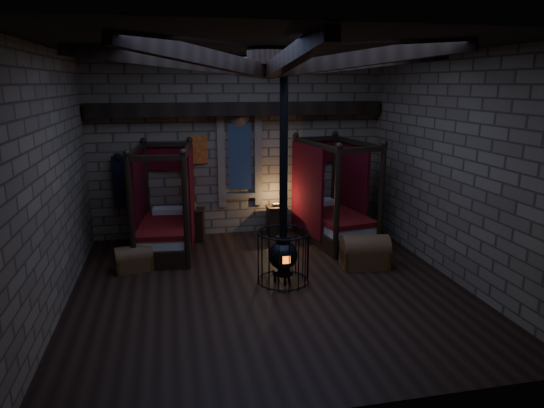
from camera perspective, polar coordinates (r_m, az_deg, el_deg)
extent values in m
cube|color=black|center=(8.99, -0.39, -9.82)|extent=(7.00, 7.00, 0.01)
cube|color=#847054|center=(11.77, -3.87, 6.52)|extent=(7.00, 0.02, 4.20)
cube|color=#847054|center=(5.08, 7.59, -3.70)|extent=(7.00, 0.02, 4.20)
cube|color=#847054|center=(8.40, -24.52, 2.23)|extent=(0.02, 7.00, 4.20)
cube|color=#847054|center=(9.68, 20.38, 4.04)|extent=(0.02, 7.00, 4.20)
cube|color=black|center=(8.24, -0.44, 17.97)|extent=(7.00, 7.00, 0.01)
cube|color=black|center=(11.50, -3.82, 11.10)|extent=(6.86, 0.35, 0.30)
cylinder|color=black|center=(8.23, -0.44, 16.93)|extent=(0.70, 0.70, 0.25)
cube|color=black|center=(11.75, -3.82, 5.52)|extent=(0.55, 0.04, 1.60)
cube|color=maroon|center=(11.63, -8.75, 6.30)|extent=(0.45, 0.03, 0.65)
cube|color=black|center=(11.65, -17.47, 2.59)|extent=(0.30, 0.10, 1.15)
cube|color=black|center=(12.42, 9.20, 3.74)|extent=(0.30, 0.10, 1.15)
cube|color=black|center=(10.96, -12.27, -4.61)|extent=(1.36, 2.29, 0.38)
cube|color=beige|center=(10.87, -12.35, -3.14)|extent=(1.21, 2.11, 0.23)
cube|color=maroon|center=(10.83, -12.39, -2.40)|extent=(1.28, 2.16, 0.11)
cube|color=beige|center=(11.57, -12.01, -0.79)|extent=(0.77, 0.44, 0.15)
cube|color=#56070F|center=(11.61, -12.18, 5.35)|extent=(1.15, 0.17, 0.58)
cylinder|color=black|center=(9.77, -16.26, -1.24)|extent=(0.12, 0.12, 2.31)
cylinder|color=black|center=(11.78, -14.53, 1.44)|extent=(0.12, 0.12, 2.31)
cylinder|color=black|center=(9.63, -10.10, -1.10)|extent=(0.12, 0.12, 2.31)
cylinder|color=black|center=(11.67, -9.43, 1.59)|extent=(0.12, 0.12, 2.31)
cube|color=#56070F|center=(11.07, -15.24, 0.87)|extent=(0.23, 1.57, 2.05)
cube|color=#56070F|center=(10.94, -9.48, 1.03)|extent=(0.23, 1.57, 2.05)
cube|color=black|center=(11.53, 7.29, -3.44)|extent=(1.50, 2.39, 0.39)
cube|color=beige|center=(11.44, 7.33, -2.01)|extent=(1.34, 2.20, 0.24)
cube|color=maroon|center=(11.40, 7.36, -1.28)|extent=(1.41, 2.25, 0.11)
cube|color=beige|center=(12.07, 5.54, 0.16)|extent=(0.80, 0.49, 0.15)
cube|color=#56070F|center=(12.10, 5.06, 6.16)|extent=(1.17, 0.24, 0.59)
cylinder|color=black|center=(10.11, 7.65, -0.14)|extent=(0.12, 0.12, 2.36)
cylinder|color=black|center=(11.98, 2.74, 2.21)|extent=(0.12, 0.12, 2.36)
cylinder|color=black|center=(10.65, 12.73, 0.37)|extent=(0.12, 0.12, 2.36)
cylinder|color=black|center=(12.45, 7.27, 2.56)|extent=(0.12, 0.12, 2.36)
cube|color=#56070F|center=(11.29, 4.13, 1.73)|extent=(0.32, 1.60, 2.09)
cube|color=#56070F|center=(11.81, 9.14, 2.14)|extent=(0.32, 1.60, 2.09)
cube|color=brown|center=(10.10, -15.90, -6.72)|extent=(0.78, 0.56, 0.29)
cylinder|color=brown|center=(10.05, -15.96, -5.94)|extent=(0.78, 0.56, 0.43)
cube|color=#A48532|center=(10.08, -17.77, -6.92)|extent=(0.13, 0.45, 0.31)
cube|color=#A48532|center=(10.14, -14.05, -6.52)|extent=(0.13, 0.45, 0.31)
cube|color=brown|center=(10.06, 10.85, -6.22)|extent=(1.01, 0.70, 0.39)
cylinder|color=brown|center=(10.00, 10.90, -5.18)|extent=(1.01, 0.70, 0.57)
cube|color=#A48532|center=(9.96, 8.42, -6.33)|extent=(0.14, 0.60, 0.41)
cube|color=#A48532|center=(10.18, 13.22, -6.11)|extent=(0.14, 0.60, 0.41)
cube|color=black|center=(11.59, -9.09, -2.53)|extent=(0.50, 0.48, 0.72)
cube|color=black|center=(11.49, -9.16, -0.70)|extent=(0.55, 0.53, 0.04)
cylinder|color=#A48532|center=(11.46, -9.18, -0.20)|extent=(0.10, 0.10, 0.17)
cube|color=black|center=(11.85, 0.51, -2.06)|extent=(0.43, 0.41, 0.69)
cube|color=black|center=(11.76, 0.52, -0.35)|extent=(0.47, 0.45, 0.04)
cube|color=brown|center=(11.74, 0.52, -0.07)|extent=(0.18, 0.13, 0.05)
cylinder|color=black|center=(9.14, 1.30, -7.93)|extent=(0.39, 0.39, 0.10)
sphere|color=black|center=(9.03, 1.31, -6.02)|extent=(0.55, 0.55, 0.55)
cylinder|color=black|center=(8.93, 1.33, -4.25)|extent=(0.27, 0.27, 0.14)
cube|color=#FF5914|center=(8.79, 1.71, -6.60)|extent=(0.14, 0.02, 0.14)
cylinder|color=black|center=(8.56, 1.39, 6.19)|extent=(0.15, 0.15, 3.17)
torus|color=black|center=(9.21, 1.30, -8.94)|extent=(0.97, 0.97, 0.03)
torus|color=black|center=(8.89, 1.33, -3.35)|extent=(0.97, 0.97, 0.03)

